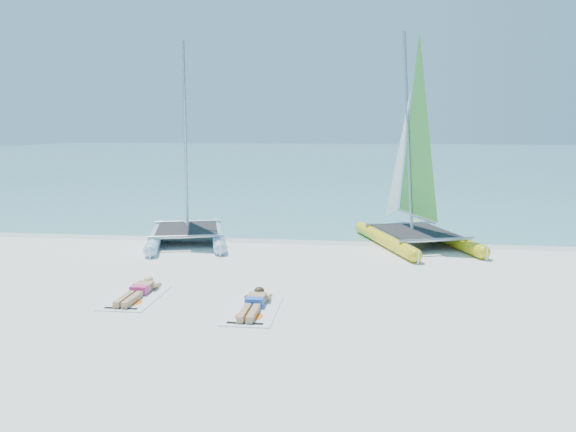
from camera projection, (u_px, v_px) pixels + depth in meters
name	position (u px, v px, depth m)	size (l,w,h in m)	color
ground	(272.00, 286.00, 13.15)	(140.00, 140.00, 0.00)	silver
sea	(344.00, 156.00, 74.90)	(140.00, 115.00, 0.01)	#75C2C3
wet_sand_strip	(297.00, 240.00, 18.54)	(140.00, 1.40, 0.01)	silver
catamaran_blue	(186.00, 179.00, 18.09)	(3.62, 5.40, 6.75)	silver
catamaran_yellow	(410.00, 174.00, 17.94)	(3.96, 5.62, 6.97)	yellow
towel_a	(135.00, 298.00, 12.16)	(1.00, 1.85, 0.02)	silver
sunbather_a	(138.00, 291.00, 12.33)	(0.37, 1.73, 0.26)	tan
towel_b	(252.00, 311.00, 11.28)	(1.00, 1.85, 0.02)	silver
sunbather_b	(254.00, 303.00, 11.45)	(0.37, 1.73, 0.26)	tan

